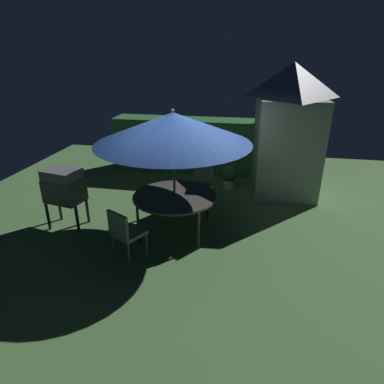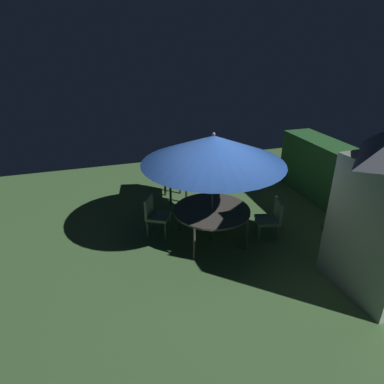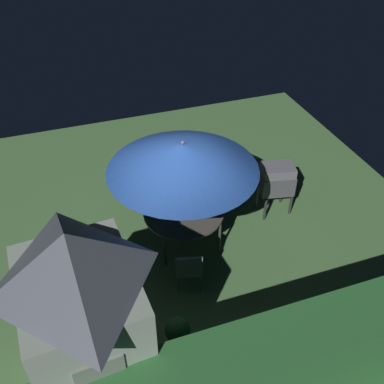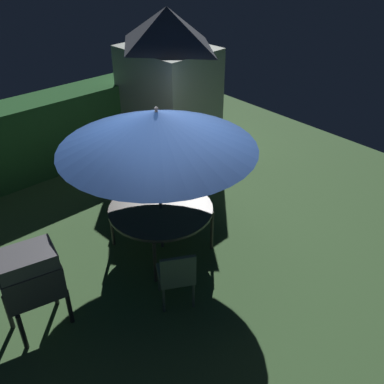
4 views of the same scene
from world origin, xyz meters
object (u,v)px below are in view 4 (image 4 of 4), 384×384
bbq_grill (30,276)px  chair_near_shed (177,274)px  garden_shed (169,84)px  patio_umbrella (157,130)px  potted_plant_by_shed (124,159)px  patio_table (161,210)px  chair_far_side (132,182)px

bbq_grill → chair_near_shed: bearing=-29.2°
bbq_grill → garden_shed: bearing=31.9°
patio_umbrella → potted_plant_by_shed: 2.99m
patio_table → bbq_grill: size_ratio=1.32×
bbq_grill → potted_plant_by_shed: bearing=40.1°
patio_umbrella → bbq_grill: size_ratio=2.33×
patio_table → garden_shed: bearing=48.6°
chair_far_side → garden_shed: bearing=33.5°
patio_table → patio_umbrella: 1.33m
patio_table → chair_near_shed: chair_near_shed is taller
potted_plant_by_shed → chair_far_side: bearing=-117.2°
chair_far_side → chair_near_shed: bearing=-111.4°
garden_shed → bbq_grill: bearing=-148.1°
garden_shed → bbq_grill: 5.14m
patio_umbrella → bbq_grill: patio_umbrella is taller
patio_umbrella → bbq_grill: bearing=-174.2°
chair_near_shed → potted_plant_by_shed: (1.46, 3.40, -0.17)m
patio_umbrella → potted_plant_by_shed: size_ratio=4.47×
patio_table → bbq_grill: (-2.15, -0.22, 0.15)m
garden_shed → potted_plant_by_shed: bearing=-173.3°
patio_umbrella → garden_shed: bearing=48.6°
chair_near_shed → chair_far_side: same height
bbq_grill → chair_far_side: bearing=30.6°
garden_shed → chair_near_shed: bearing=-127.9°
bbq_grill → potted_plant_by_shed: size_ratio=1.92×
patio_table → chair_far_side: chair_far_side is taller
patio_table → patio_umbrella: bearing=138.0°
patio_table → potted_plant_by_shed: (0.87, 2.32, -0.35)m
garden_shed → patio_umbrella: size_ratio=1.09×
bbq_grill → chair_near_shed: 1.81m
patio_umbrella → potted_plant_by_shed: patio_umbrella is taller
patio_umbrella → patio_table: bearing=-42.0°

